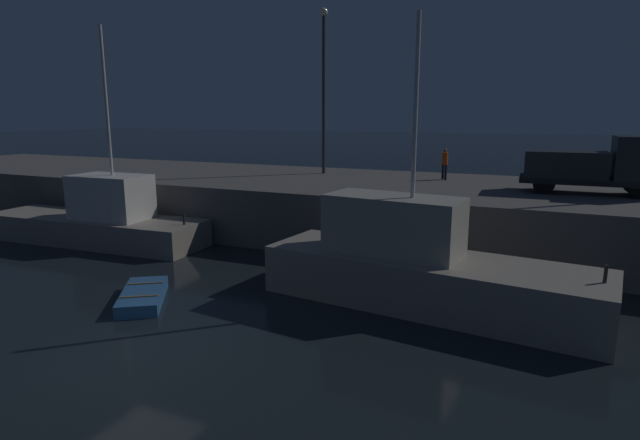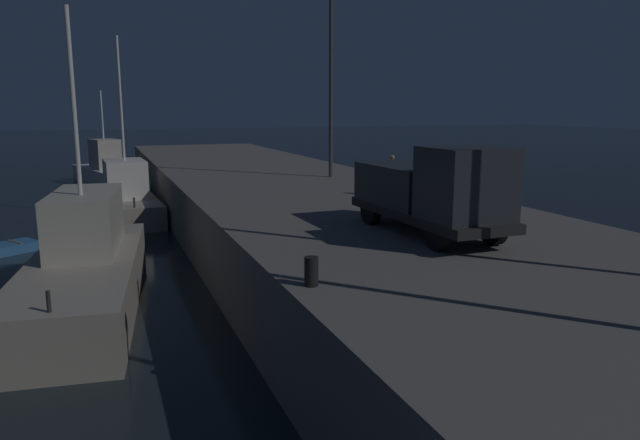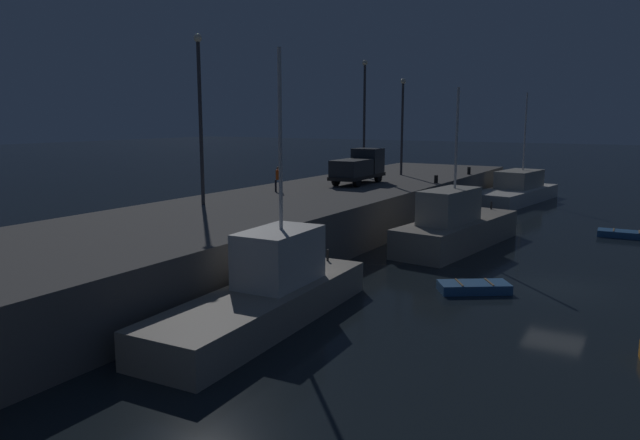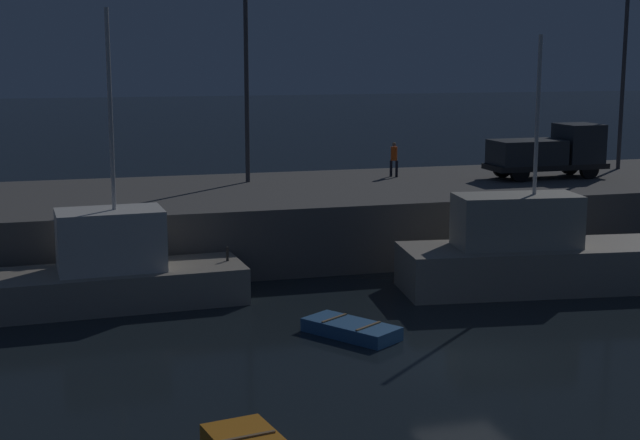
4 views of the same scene
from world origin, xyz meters
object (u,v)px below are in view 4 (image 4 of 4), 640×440
object	(u,v)px
lamp_post_east	(624,62)
rowboat_white_mid	(351,329)
lamp_post_west	(246,65)
fishing_boat_blue	(541,256)
dockworker	(394,157)
fishing_trawler_red	(86,276)
utility_truck	(550,152)

from	to	relation	value
lamp_post_east	rowboat_white_mid	bearing A→B (deg)	-141.91
lamp_post_west	fishing_boat_blue	bearing A→B (deg)	-54.03
lamp_post_west	dockworker	world-z (taller)	lamp_post_west
dockworker	fishing_trawler_red	bearing A→B (deg)	-146.68
fishing_boat_blue	rowboat_white_mid	xyz separation A→B (m)	(-8.38, -3.57, -1.01)
fishing_boat_blue	utility_truck	size ratio (longest dim) A/B	1.94
fishing_boat_blue	lamp_post_east	xyz separation A→B (m)	(10.59, 11.30, 6.82)
dockworker	lamp_post_west	bearing A→B (deg)	178.53
fishing_boat_blue	dockworker	size ratio (longest dim) A/B	6.74
fishing_trawler_red	utility_truck	xyz separation A→B (m)	(21.43, 7.18, 2.86)
fishing_trawler_red	utility_truck	distance (m)	22.78
fishing_trawler_red	fishing_boat_blue	distance (m)	16.12
lamp_post_west	utility_truck	world-z (taller)	lamp_post_west
lamp_post_east	utility_truck	size ratio (longest dim) A/B	1.63
lamp_post_west	dockworker	distance (m)	8.23
dockworker	fishing_boat_blue	bearing A→B (deg)	-82.77
fishing_boat_blue	lamp_post_west	size ratio (longest dim) A/B	1.21
fishing_boat_blue	dockworker	distance (m)	11.82
utility_truck	dockworker	bearing A→B (deg)	160.91
lamp_post_east	utility_truck	xyz separation A→B (m)	(-5.16, -2.20, -4.10)
rowboat_white_mid	lamp_post_west	world-z (taller)	lamp_post_west
fishing_boat_blue	dockworker	xyz separation A→B (m)	(-1.46, 11.48, 2.41)
rowboat_white_mid	fishing_boat_blue	bearing A→B (deg)	23.07
lamp_post_east	utility_truck	bearing A→B (deg)	-156.95
fishing_boat_blue	rowboat_white_mid	size ratio (longest dim) A/B	3.46
lamp_post_east	dockworker	world-z (taller)	lamp_post_east
utility_truck	dockworker	distance (m)	7.29
fishing_boat_blue	fishing_trawler_red	bearing A→B (deg)	173.17
lamp_post_west	lamp_post_east	size ratio (longest dim) A/B	0.98
fishing_trawler_red	rowboat_white_mid	bearing A→B (deg)	-35.73
rowboat_white_mid	dockworker	world-z (taller)	dockworker
fishing_trawler_red	lamp_post_west	world-z (taller)	lamp_post_west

